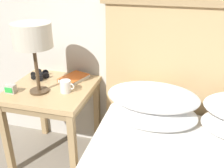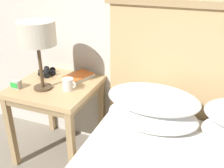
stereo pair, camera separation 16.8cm
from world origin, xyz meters
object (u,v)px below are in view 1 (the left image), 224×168
at_px(table_lamp, 32,37).
at_px(book_on_nightstand, 74,78).
at_px(alarm_clock, 11,89).
at_px(binoculars_pair, 40,75).
at_px(coffee_mug, 66,86).
at_px(nightstand, 52,97).

distance_m(table_lamp, book_on_nightstand, 0.47).
bearing_deg(book_on_nightstand, alarm_clock, -135.89).
xyz_separation_m(binoculars_pair, coffee_mug, (0.30, -0.18, 0.02)).
xyz_separation_m(nightstand, coffee_mug, (0.14, -0.05, 0.13)).
distance_m(book_on_nightstand, coffee_mug, 0.21).
height_order(table_lamp, binoculars_pair, table_lamp).
distance_m(book_on_nightstand, alarm_clock, 0.46).
distance_m(binoculars_pair, alarm_clock, 0.30).
distance_m(nightstand, coffee_mug, 0.19).
xyz_separation_m(nightstand, alarm_clock, (-0.22, -0.16, 0.11)).
relative_size(book_on_nightstand, binoculars_pair, 1.57).
height_order(coffee_mug, alarm_clock, coffee_mug).
bearing_deg(table_lamp, book_on_nightstand, 59.28).
height_order(book_on_nightstand, alarm_clock, alarm_clock).
distance_m(binoculars_pair, coffee_mug, 0.35).
relative_size(book_on_nightstand, coffee_mug, 2.38).
relative_size(nightstand, coffee_mug, 6.04).
height_order(nightstand, alarm_clock, alarm_clock).
bearing_deg(alarm_clock, table_lamp, 20.32).
relative_size(nightstand, table_lamp, 1.31).
bearing_deg(book_on_nightstand, binoculars_pair, -173.99).
distance_m(nightstand, binoculars_pair, 0.23).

